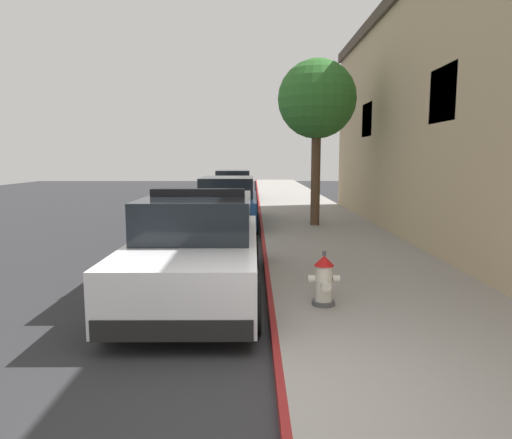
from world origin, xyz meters
name	(u,v)px	position (x,y,z in m)	size (l,w,h in m)	color
ground_plane	(123,233)	(-4.26, 10.00, -0.10)	(33.04, 60.00, 0.20)	#2B2B2D
sidewalk_pavement	(320,228)	(1.74, 10.00, 0.07)	(3.49, 60.00, 0.13)	gray
curb_painted_edge	(262,228)	(-0.04, 10.00, 0.07)	(0.08, 60.00, 0.13)	maroon
police_cruiser	(198,248)	(-1.17, 3.47, 0.74)	(1.94, 4.84, 1.68)	white
parked_car_silver_ahead	(228,203)	(-1.12, 10.84, 0.74)	(1.94, 4.84, 1.56)	navy
parked_car_dark_far	(233,186)	(-1.31, 19.42, 0.74)	(1.94, 4.84, 1.56)	black
fire_hydrant	(324,280)	(0.69, 2.46, 0.48)	(0.44, 0.40, 0.76)	#4C4C51
street_tree	(317,100)	(1.60, 10.16, 3.86)	(2.33, 2.33, 4.94)	brown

